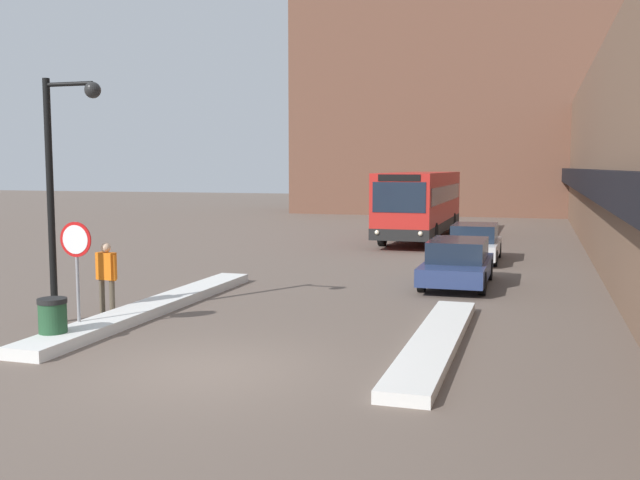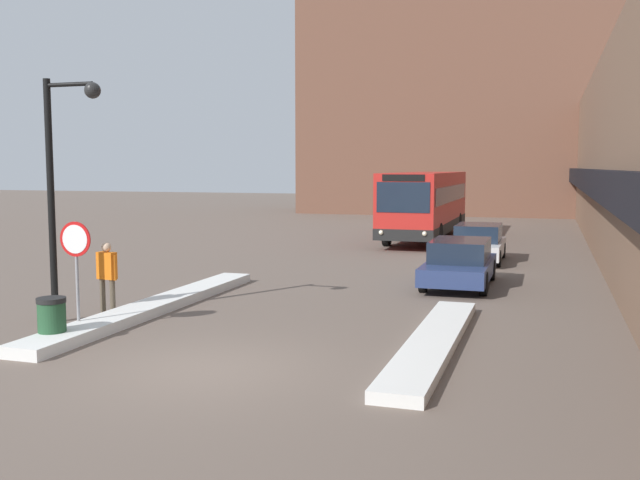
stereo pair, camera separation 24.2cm
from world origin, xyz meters
The scene contains 11 objects.
ground_plane centered at (0.00, 0.00, 0.00)m, with size 160.00×160.00×0.00m, color #66564C.
building_backdrop_far centered at (0.00, 44.89, 8.64)m, with size 26.00×8.00×17.28m.
snow_bank_left centered at (-3.60, 4.36, 0.12)m, with size 0.90×9.83×0.24m.
snow_bank_right centered at (3.60, 2.87, 0.11)m, with size 0.90×7.63×0.22m.
city_bus centered at (-0.09, 24.10, 1.81)m, with size 2.61×11.74×3.32m.
parked_car_front centered at (3.20, 10.49, 0.71)m, with size 1.90×4.58×1.40m.
parked_car_middle centered at (3.20, 16.41, 0.71)m, with size 1.87×4.26×1.41m.
stop_sign centered at (-3.98, 1.79, 1.76)m, with size 0.76×0.08×2.42m.
street_lamp centered at (-4.80, 2.48, 3.51)m, with size 1.46×0.36×5.56m.
pedestrian centered at (-4.46, 3.59, 1.07)m, with size 0.57×0.28×1.78m.
trash_bin centered at (-3.84, 0.76, 0.48)m, with size 0.59×0.59×0.95m.
Camera 2 is at (5.71, -11.12, 3.59)m, focal length 40.00 mm.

